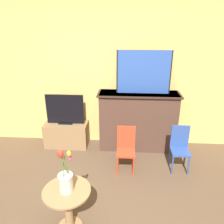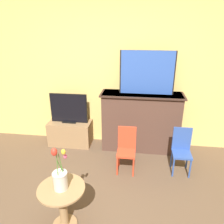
{
  "view_description": "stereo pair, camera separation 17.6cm",
  "coord_description": "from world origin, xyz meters",
  "px_view_note": "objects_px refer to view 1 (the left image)",
  "views": [
    {
      "loc": [
        0.31,
        -1.54,
        2.04
      ],
      "look_at": [
        0.13,
        1.13,
        0.97
      ],
      "focal_mm": 35.0,
      "sensor_mm": 36.0,
      "label": 1
    },
    {
      "loc": [
        0.49,
        -1.52,
        2.04
      ],
      "look_at": [
        0.13,
        1.13,
        0.97
      ],
      "focal_mm": 35.0,
      "sensor_mm": 36.0,
      "label": 2
    }
  ],
  "objects_px": {
    "chair_blue": "(180,146)",
    "vase_tulips": "(66,180)",
    "chair_red": "(126,147)",
    "painting": "(144,72)",
    "tv_monitor": "(65,110)"
  },
  "relations": [
    {
      "from": "painting",
      "to": "chair_blue",
      "type": "relative_size",
      "value": 1.27
    },
    {
      "from": "tv_monitor",
      "to": "vase_tulips",
      "type": "relative_size",
      "value": 1.32
    },
    {
      "from": "tv_monitor",
      "to": "chair_blue",
      "type": "distance_m",
      "value": 1.97
    },
    {
      "from": "chair_red",
      "to": "chair_blue",
      "type": "distance_m",
      "value": 0.8
    },
    {
      "from": "painting",
      "to": "chair_blue",
      "type": "height_order",
      "value": "painting"
    },
    {
      "from": "chair_red",
      "to": "vase_tulips",
      "type": "distance_m",
      "value": 1.28
    },
    {
      "from": "chair_blue",
      "to": "vase_tulips",
      "type": "height_order",
      "value": "vase_tulips"
    },
    {
      "from": "painting",
      "to": "vase_tulips",
      "type": "distance_m",
      "value": 2.07
    },
    {
      "from": "chair_red",
      "to": "vase_tulips",
      "type": "bearing_deg",
      "value": -118.03
    },
    {
      "from": "chair_red",
      "to": "tv_monitor",
      "type": "bearing_deg",
      "value": 149.03
    },
    {
      "from": "tv_monitor",
      "to": "chair_blue",
      "type": "xyz_separation_m",
      "value": [
        1.86,
        -0.56,
        -0.31
      ]
    },
    {
      "from": "chair_blue",
      "to": "vase_tulips",
      "type": "bearing_deg",
      "value": -139.62
    },
    {
      "from": "tv_monitor",
      "to": "chair_red",
      "type": "height_order",
      "value": "tv_monitor"
    },
    {
      "from": "painting",
      "to": "tv_monitor",
      "type": "relative_size",
      "value": 1.31
    },
    {
      "from": "painting",
      "to": "chair_blue",
      "type": "xyz_separation_m",
      "value": [
        0.54,
        -0.58,
        -0.97
      ]
    }
  ]
}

